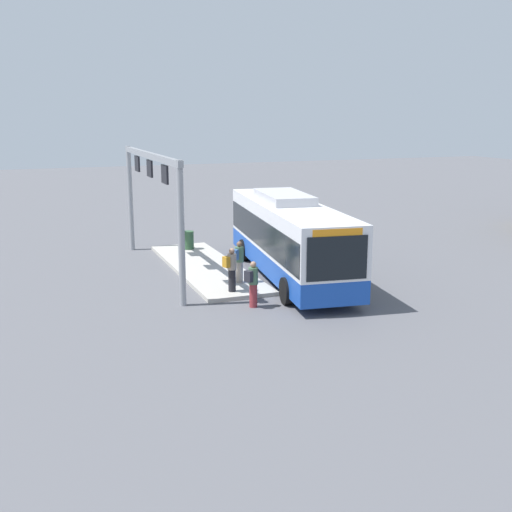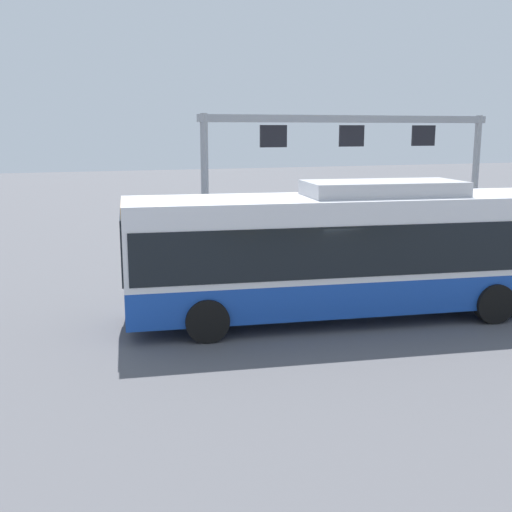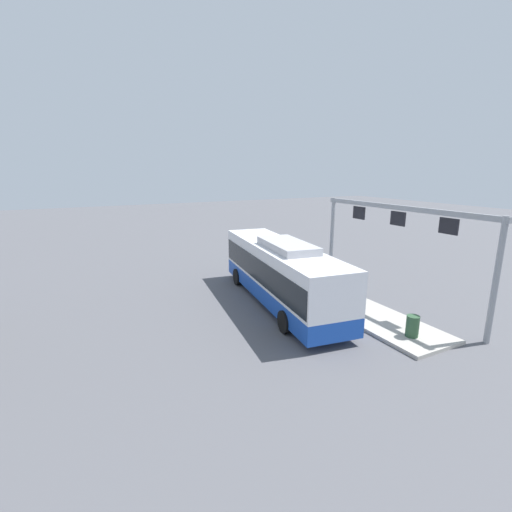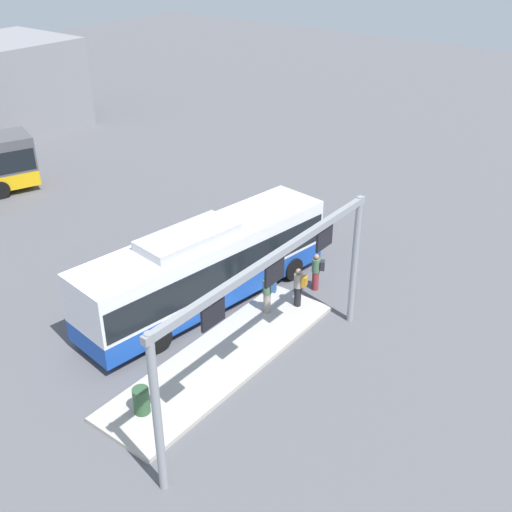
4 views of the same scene
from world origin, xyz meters
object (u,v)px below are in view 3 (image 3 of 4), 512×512
bus_main (280,270)px  person_waiting_mid (311,275)px  person_waiting_near (310,269)px  person_boarding (292,265)px  trash_bin (412,326)px

bus_main → person_waiting_mid: 2.69m
bus_main → person_waiting_near: bus_main is taller
person_boarding → bus_main: bearing=20.4°
bus_main → trash_bin: 6.83m
person_waiting_near → trash_bin: (-7.96, 0.48, -0.44)m
bus_main → person_boarding: bus_main is taller
person_waiting_near → person_boarding: bearing=-98.8°
person_boarding → person_waiting_mid: 2.81m
bus_main → person_waiting_near: 3.73m
person_waiting_near → bus_main: bearing=12.9°
bus_main → person_waiting_mid: size_ratio=6.81×
bus_main → person_boarding: 4.65m
trash_bin → person_waiting_mid: bearing=1.8°
bus_main → person_waiting_near: (1.81, -3.18, -0.76)m
person_waiting_mid → person_waiting_near: bearing=-148.7°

